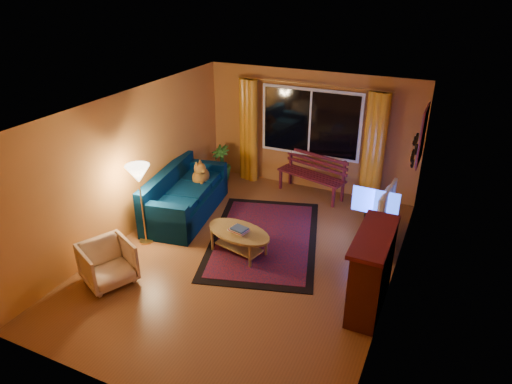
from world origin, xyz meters
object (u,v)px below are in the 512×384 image
at_px(floor_lamp, 142,205).
at_px(armchair, 107,262).
at_px(sofa, 186,194).
at_px(tv_console, 378,231).
at_px(bench, 311,185).
at_px(coffee_table, 239,242).

bearing_deg(floor_lamp, armchair, -80.06).
distance_m(armchair, floor_lamp, 1.22).
bearing_deg(floor_lamp, sofa, 84.52).
relative_size(armchair, tv_console, 0.60).
relative_size(bench, sofa, 0.67).
xyz_separation_m(bench, floor_lamp, (-2.00, -2.96, 0.49)).
height_order(sofa, armchair, sofa).
bearing_deg(coffee_table, sofa, 152.56).
height_order(bench, sofa, sofa).
bearing_deg(coffee_table, bench, 81.83).
bearing_deg(armchair, coffee_table, -17.37).
bearing_deg(sofa, bench, 34.20).
bearing_deg(armchair, bench, 2.40).
relative_size(bench, coffee_table, 1.26).
relative_size(bench, floor_lamp, 1.03).
xyz_separation_m(bench, armchair, (-1.80, -4.11, 0.14)).
relative_size(armchair, coffee_table, 0.61).
bearing_deg(tv_console, bench, 125.92).
xyz_separation_m(coffee_table, tv_console, (2.02, 1.26, 0.04)).
xyz_separation_m(bench, tv_console, (1.65, -1.34, 0.03)).
bearing_deg(floor_lamp, coffee_table, 12.38).
xyz_separation_m(sofa, armchair, (0.09, -2.30, -0.08)).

